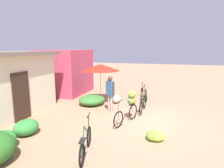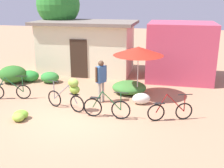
% 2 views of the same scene
% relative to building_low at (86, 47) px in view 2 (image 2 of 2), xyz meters
% --- Properties ---
extents(ground_plane, '(60.00, 60.00, 0.00)m').
position_rel_building_low_xyz_m(ground_plane, '(1.50, -6.07, -1.43)').
color(ground_plane, '#A8795A').
extents(building_low, '(5.43, 3.06, 2.81)m').
position_rel_building_low_xyz_m(building_low, '(0.00, 0.00, 0.00)').
color(building_low, beige).
rests_on(building_low, ground).
extents(shop_pink, '(3.20, 2.80, 2.85)m').
position_rel_building_low_xyz_m(shop_pink, '(5.06, -0.33, -0.00)').
color(shop_pink, '#BD415B').
rests_on(shop_pink, ground).
extents(tree_behind_building, '(2.49, 2.49, 4.88)m').
position_rel_building_low_xyz_m(tree_behind_building, '(-1.94, 1.02, 2.18)').
color(tree_behind_building, brown).
rests_on(tree_behind_building, ground).
extents(hedge_bush_front_left, '(1.36, 1.21, 0.84)m').
position_rel_building_low_xyz_m(hedge_bush_front_left, '(-2.90, -2.79, -1.01)').
color(hedge_bush_front_left, '#2D6B25').
rests_on(hedge_bush_front_left, ground).
extents(hedge_bush_front_right, '(0.95, 0.78, 0.55)m').
position_rel_building_low_xyz_m(hedge_bush_front_right, '(-2.21, -2.45, -1.15)').
color(hedge_bush_front_right, '#2B8C32').
rests_on(hedge_bush_front_right, ground).
extents(hedge_bush_mid, '(0.91, 0.78, 0.53)m').
position_rel_building_low_xyz_m(hedge_bush_mid, '(-1.13, -2.43, -1.16)').
color(hedge_bush_mid, '#328335').
rests_on(hedge_bush_mid, ground).
extents(hedge_bush_by_door, '(1.49, 1.37, 0.52)m').
position_rel_building_low_xyz_m(hedge_bush_by_door, '(2.93, -3.16, -1.16)').
color(hedge_bush_by_door, '#387530').
rests_on(hedge_bush_by_door, ground).
extents(market_umbrella, '(2.05, 2.05, 2.12)m').
position_rel_building_low_xyz_m(market_umbrella, '(3.33, -3.52, 0.52)').
color(market_umbrella, beige).
rests_on(market_umbrella, ground).
extents(bicycle_leftmost, '(1.65, 0.47, 0.99)m').
position_rel_building_low_xyz_m(bicycle_leftmost, '(-1.72, -4.95, -1.08)').
color(bicycle_leftmost, black).
rests_on(bicycle_leftmost, ground).
extents(bicycle_near_pile, '(1.66, 0.67, 1.27)m').
position_rel_building_low_xyz_m(bicycle_near_pile, '(1.17, -5.58, -0.66)').
color(bicycle_near_pile, black).
rests_on(bicycle_near_pile, ground).
extents(bicycle_center_loaded, '(1.68, 0.15, 0.98)m').
position_rel_building_low_xyz_m(bicycle_center_loaded, '(2.58, -5.92, -1.06)').
color(bicycle_center_loaded, black).
rests_on(bicycle_center_loaded, ground).
extents(bicycle_by_shop, '(1.51, 0.59, 0.96)m').
position_rel_building_low_xyz_m(bicycle_by_shop, '(4.73, -5.65, -1.09)').
color(bicycle_by_shop, black).
rests_on(bicycle_by_shop, ground).
extents(banana_pile_on_ground, '(0.64, 0.77, 0.32)m').
position_rel_building_low_xyz_m(banana_pile_on_ground, '(-0.27, -6.73, -1.27)').
color(banana_pile_on_ground, '#74B831').
rests_on(banana_pile_on_ground, ground).
extents(produce_sack, '(0.79, 0.61, 0.44)m').
position_rel_building_low_xyz_m(produce_sack, '(3.60, -4.35, -1.21)').
color(produce_sack, silver).
rests_on(produce_sack, ground).
extents(person_vendor, '(0.39, 0.50, 1.70)m').
position_rel_building_low_xyz_m(person_vendor, '(2.02, -4.48, -0.38)').
color(person_vendor, gray).
rests_on(person_vendor, ground).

